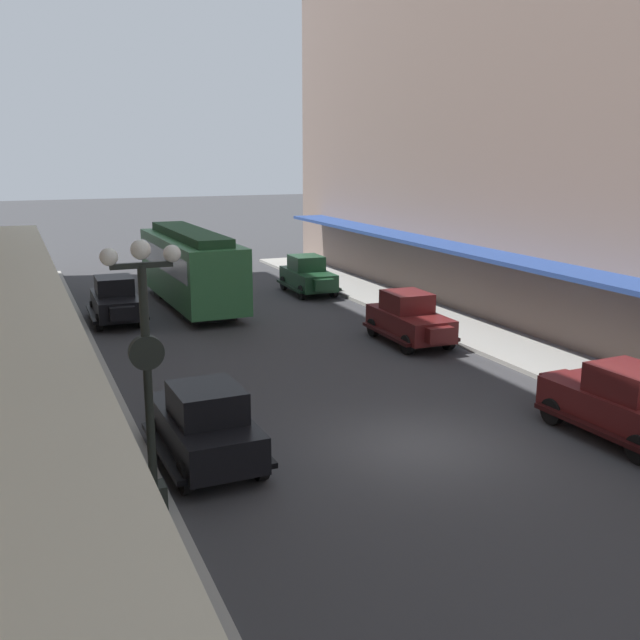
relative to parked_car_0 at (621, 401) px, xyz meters
name	(u,v)px	position (x,y,z in m)	size (l,w,h in m)	color
ground_plane	(419,446)	(-4.76, 1.42, -0.94)	(200.00, 200.00, 0.00)	#38383A
sidewalk_left	(90,501)	(-12.26, 1.42, -0.87)	(3.00, 60.00, 0.15)	#99968E
parked_car_0	(621,401)	(0.00, 0.00, 0.00)	(2.30, 4.32, 1.84)	#591919
parked_car_1	(116,299)	(-9.51, 17.57, 0.00)	(2.22, 4.29, 1.84)	black
parked_car_2	(205,423)	(-9.63, 2.50, 0.00)	(2.23, 4.29, 1.84)	black
parked_car_3	(308,274)	(0.04, 20.27, 0.00)	(2.27, 4.31, 1.84)	#193D23
parked_car_4	(409,317)	(-0.15, 9.98, 0.00)	(2.23, 4.29, 1.84)	#591919
streetcar	(191,265)	(-5.95, 19.38, 0.96)	(2.71, 9.65, 3.46)	#33723F
lamp_post_with_clock	(147,366)	(-11.16, 0.44, 2.04)	(1.42, 0.44, 5.16)	black
pedestrian_0	(38,352)	(-12.79, 9.94, 0.07)	(0.36, 0.28, 1.67)	slate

